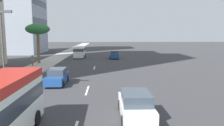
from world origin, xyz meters
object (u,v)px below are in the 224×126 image
Objects in this scene: car_lead at (114,55)px; van_second at (80,51)px; minibus_fourth at (0,107)px; palm_tree at (38,30)px; street_lamp at (4,42)px; car_third at (57,77)px; car_fifth at (136,105)px; pedestrian_mid_block at (32,60)px.

van_second reaches higher than car_lead.
car_lead is 0.68× the size of minibus_fourth.
palm_tree is 0.96× the size of street_lamp.
palm_tree is (15.11, 6.27, 4.94)m from car_third.
palm_tree is at bearing -33.32° from van_second.
car_fifth is at bearing 112.63° from minibus_fourth.
van_second is at bearing -179.26° from minibus_fourth.
car_lead is 7.25m from van_second.
car_lead is at bearing -0.01° from car_fifth.
car_lead is 16.94m from pedestrian_mid_block.
van_second is 35.74m from minibus_fourth.
minibus_fourth is 1.41× the size of car_fifth.
car_fifth is at bearing 36.40° from car_third.
car_lead is 31.88m from car_fifth.
minibus_fourth is 7.29m from car_fifth.
car_lead is 35.32m from minibus_fourth.
pedestrian_mid_block is 0.25× the size of street_lamp.
car_fifth is (-32.96, -7.14, -0.60)m from van_second.
palm_tree is (-7.73, 12.93, 4.91)m from car_lead.
palm_tree is at bearing 120.88° from car_lead.
minibus_fourth is at bearing 112.63° from car_fifth.
car_lead is 0.62× the size of street_lamp.
car_fifth is at bearing -119.13° from street_lamp.
van_second is 23.93m from car_third.
car_lead is 2.48× the size of pedestrian_mid_block.
palm_tree is (24.15, 12.93, 4.92)m from car_fifth.
car_third is at bearing -45.83° from street_lamp.
palm_tree is at bearing -166.93° from minibus_fourth.
palm_tree is (3.17, -0.03, 4.60)m from pedestrian_mid_block.
minibus_fourth is at bearing 0.74° from van_second.
minibus_fourth is (-34.67, 6.68, 0.90)m from car_lead.
pedestrian_mid_block is 5.59m from palm_tree.
minibus_fourth reaches higher than van_second.
car_lead is at bearing 81.46° from van_second.
pedestrian_mid_block reaches higher than car_third.
palm_tree reaches higher than car_third.
van_second is at bearing -6.28° from street_lamp.
car_lead is 15.85m from palm_tree.
palm_tree reaches higher than car_fifth.
minibus_fourth is 0.95× the size of palm_tree.
pedestrian_mid_block is (11.94, 6.29, 0.34)m from car_third.
pedestrian_mid_block is (23.76, 6.28, -0.59)m from minibus_fourth.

